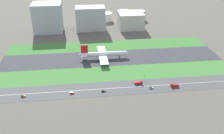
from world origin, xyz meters
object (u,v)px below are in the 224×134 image
Objects in this scene: car_1 at (151,88)px; car_0 at (72,93)px; terminal_building at (48,17)px; fuel_tank_centre at (124,15)px; office_tower at (131,20)px; truck_0 at (139,83)px; car_2 at (23,96)px; traffic_light at (144,77)px; truck_1 at (174,86)px; fuel_tank_east at (140,15)px; car_3 at (103,91)px; fuel_tank_west at (106,17)px; airliner at (103,54)px; hangar_building at (90,18)px.

car_1 and car_0 have the same top height.
fuel_tank_centre is (132.08, 45.00, -14.07)m from terminal_building.
office_tower is (95.44, 192.00, 12.31)m from car_0.
truck_0 is at bearing -42.25° from car_1.
car_1 is 1.00× the size of car_0.
fuel_tank_centre reaches higher than car_0.
car_2 and car_1 have the same top height.
car_1 is 0.61× the size of traffic_light.
traffic_light is (-28.48, 17.99, 2.62)m from truck_1.
car_2 is at bearing -92.31° from terminal_building.
fuel_tank_east is at bearing 60.36° from office_tower.
traffic_light is 0.18× the size of office_tower.
car_0 is 0.10× the size of terminal_building.
terminal_building is 2.47× the size of fuel_tank_east.
car_2 is 291.20m from fuel_tank_east.
car_2 is 1.00× the size of car_3.
office_tower is at bearing -50.59° from fuel_tank_west.
airliner is at bearing 123.84° from traffic_light.
terminal_building is at bearing -52.48° from truck_1.
hangar_building is (28.24, 192.00, 18.15)m from car_0.
car_3 is (-39.10, -10.00, -0.75)m from truck_0.
car_2 is at bearing -126.76° from office_tower.
office_tower reaches higher than truck_0.
fuel_tank_west is (-20.22, 219.01, 2.95)m from traffic_light.
hangar_building reaches higher than truck_1.
hangar_building is at bearing 95.12° from airliner.
airliner is 1.41× the size of terminal_building.
car_1 is at bearing -42.25° from truck_0.
car_3 is 206.30m from terminal_building.
airliner is at bearing -55.38° from terminal_building.
office_tower is at bearing 0.00° from hangar_building.
traffic_light reaches higher than car_1.
car_3 is 31.89m from car_0.
fuel_tank_east is at bearing 25.87° from hangar_building.
fuel_tank_east is (42.36, 219.01, 4.04)m from traffic_light.
fuel_tank_east is (82.59, 159.00, 2.10)m from airliner.
hangar_building reaches higher than car_1.
fuel_tank_east is at bearing 77.56° from truck_0.
car_2 is 239.97m from office_tower.
traffic_light is at bearing -73.83° from hangar_building.
car_0 is (-81.99, 0.00, 0.00)m from car_1.
fuel_tank_west is at bearing 180.00° from fuel_tank_centre.
traffic_light is 0.15× the size of hangar_building.
truck_1 is 0.38× the size of fuel_tank_west.
terminal_building reaches higher than car_1.
fuel_tank_centre is (59.94, 237.00, 8.06)m from car_3.
car_0 is 0.61× the size of traffic_light.
truck_0 is 1.91× the size of car_2.
fuel_tank_centre is (-15.34, 237.00, 7.31)m from truck_1.
airliner is 78.46m from car_3.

